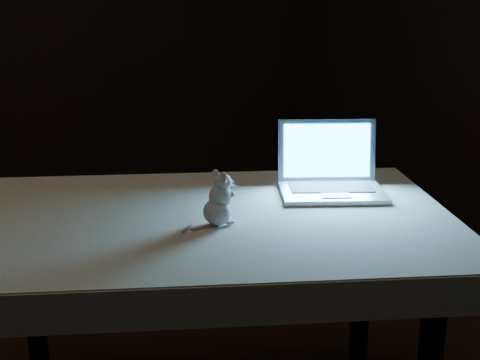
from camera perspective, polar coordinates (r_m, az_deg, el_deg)
table at (r=2.02m, az=-2.81°, el=-12.23°), size 1.48×1.25×0.67m
tablecloth at (r=1.93m, az=-0.28°, el=-4.00°), size 1.54×1.22×0.09m
laptop at (r=2.06m, az=7.67°, el=1.51°), size 0.39×0.38×0.21m
plush_mouse at (r=1.80m, az=-1.90°, el=-1.54°), size 0.14×0.14×0.14m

